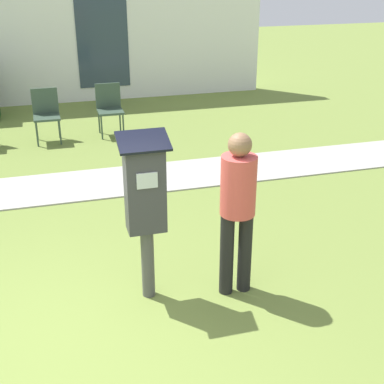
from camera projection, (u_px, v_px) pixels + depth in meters
The scene contains 7 objects.
ground_plane at pixel (69, 351), 4.36m from camera, with size 40.00×40.00×0.00m, color olive.
sidewalk at pixel (51, 188), 7.38m from camera, with size 12.00×1.10×0.02m.
building_facade at pixel (33, 27), 11.09m from camera, with size 10.00×0.26×3.20m.
parking_meter at pixel (145, 197), 4.67m from camera, with size 0.44×0.31×1.59m.
person_standing at pixel (238, 203), 4.78m from camera, with size 0.32×0.32×1.58m.
outdoor_chair_middle at pixel (46, 111), 9.12m from camera, with size 0.44×0.44×0.90m.
outdoor_chair_right at pixel (109, 105), 9.48m from camera, with size 0.44×0.44×0.90m.
Camera 1 is at (0.02, -3.60, 2.95)m, focal length 50.00 mm.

